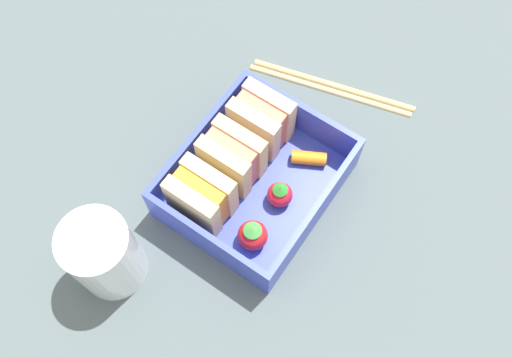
# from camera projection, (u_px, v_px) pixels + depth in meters

# --- Properties ---
(ground_plane) EXTENTS (1.20, 1.20, 0.02)m
(ground_plane) POSITION_uv_depth(u_px,v_px,m) (256.00, 193.00, 0.62)
(ground_plane) COLOR #4A5658
(bento_tray) EXTENTS (0.17, 0.15, 0.01)m
(bento_tray) POSITION_uv_depth(u_px,v_px,m) (256.00, 187.00, 0.61)
(bento_tray) COLOR #3948C1
(bento_tray) RESTS_ON ground_plane
(bento_rim) EXTENTS (0.17, 0.15, 0.05)m
(bento_rim) POSITION_uv_depth(u_px,v_px,m) (256.00, 176.00, 0.58)
(bento_rim) COLOR #3948C1
(bento_rim) RESTS_ON bento_tray
(sandwich_left) EXTENTS (0.04, 0.06, 0.06)m
(sandwich_left) POSITION_uv_depth(u_px,v_px,m) (202.00, 197.00, 0.56)
(sandwich_left) COLOR #DBC084
(sandwich_left) RESTS_ON bento_tray
(sandwich_center_left) EXTENTS (0.04, 0.06, 0.06)m
(sandwich_center_left) POSITION_uv_depth(u_px,v_px,m) (232.00, 157.00, 0.58)
(sandwich_center_left) COLOR #E1BE7B
(sandwich_center_left) RESTS_ON bento_tray
(sandwich_center) EXTENTS (0.04, 0.06, 0.06)m
(sandwich_center) POSITION_uv_depth(u_px,v_px,m) (261.00, 121.00, 0.59)
(sandwich_center) COLOR #DBB48E
(sandwich_center) RESTS_ON bento_tray
(strawberry_left) EXTENTS (0.03, 0.03, 0.04)m
(strawberry_left) POSITION_uv_depth(u_px,v_px,m) (253.00, 235.00, 0.56)
(strawberry_left) COLOR red
(strawberry_left) RESTS_ON bento_tray
(strawberry_far_left) EXTENTS (0.03, 0.03, 0.03)m
(strawberry_far_left) POSITION_uv_depth(u_px,v_px,m) (279.00, 196.00, 0.58)
(strawberry_far_left) COLOR red
(strawberry_far_left) RESTS_ON bento_tray
(carrot_stick_far_left) EXTENTS (0.03, 0.04, 0.01)m
(carrot_stick_far_left) POSITION_uv_depth(u_px,v_px,m) (309.00, 158.00, 0.60)
(carrot_stick_far_left) COLOR orange
(carrot_stick_far_left) RESTS_ON bento_tray
(chopstick_pair) EXTENTS (0.07, 0.19, 0.01)m
(chopstick_pair) POSITION_uv_depth(u_px,v_px,m) (332.00, 87.00, 0.66)
(chopstick_pair) COLOR tan
(chopstick_pair) RESTS_ON ground_plane
(drinking_glass) EXTENTS (0.07, 0.07, 0.10)m
(drinking_glass) POSITION_uv_depth(u_px,v_px,m) (104.00, 255.00, 0.53)
(drinking_glass) COLOR white
(drinking_glass) RESTS_ON ground_plane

